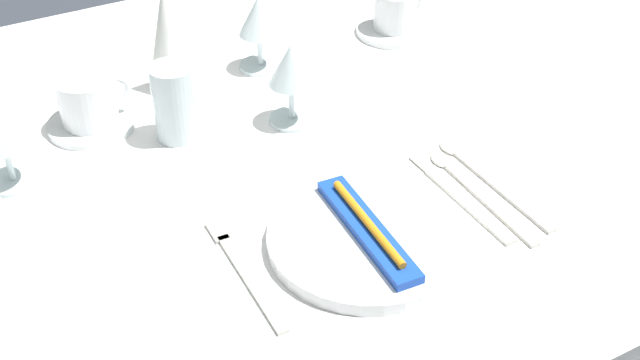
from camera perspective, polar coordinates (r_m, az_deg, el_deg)
The scene contains 15 objects.
dining_table at distance 1.26m, azimuth -4.20°, elevation -0.44°, with size 1.80×1.11×0.74m.
dinner_plate at distance 1.03m, azimuth 3.23°, elevation -4.03°, with size 0.25×0.25×0.02m, color white.
toothbrush_package at distance 1.02m, azimuth 3.27°, elevation -3.31°, with size 0.05×0.21×0.02m.
fork_outer at distance 1.00m, azimuth -5.32°, elevation -5.99°, with size 0.02×0.21×0.00m.
dinner_knife at distance 1.11m, azimuth 9.68°, elevation -1.28°, with size 0.02×0.21×0.00m.
spoon_soup at distance 1.14m, azimuth 10.15°, elevation -0.34°, with size 0.03×0.22×0.01m.
spoon_dessert at distance 1.16m, azimuth 10.92°, elevation 0.51°, with size 0.03×0.23×0.01m.
saucer_left at distance 1.51m, azimuth 5.03°, elevation 10.13°, with size 0.13×0.13×0.01m, color white.
coffee_cup_left at distance 1.49m, azimuth 5.17°, elevation 11.48°, with size 0.10×0.07×0.07m.
saucer_right at distance 1.28m, azimuth -15.31°, elevation 3.71°, with size 0.13×0.13×0.01m, color white.
coffee_cup_right at distance 1.26m, azimuth -15.53°, elevation 5.29°, with size 0.11×0.08×0.07m.
wine_glass_centre at distance 1.36m, azimuth -4.22°, elevation 10.74°, with size 0.07×0.07×0.12m.
wine_glass_far at distance 1.21m, azimuth -2.01°, elevation 7.47°, with size 0.07×0.07×0.13m.
drink_tumbler at distance 1.21m, azimuth -9.83°, elevation 4.95°, with size 0.06×0.06×0.11m.
napkin_folded at distance 1.32m, azimuth -10.34°, elevation 9.48°, with size 0.08×0.08×0.17m, color white.
Camera 1 is at (-0.40, -0.92, 1.42)m, focal length 46.93 mm.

